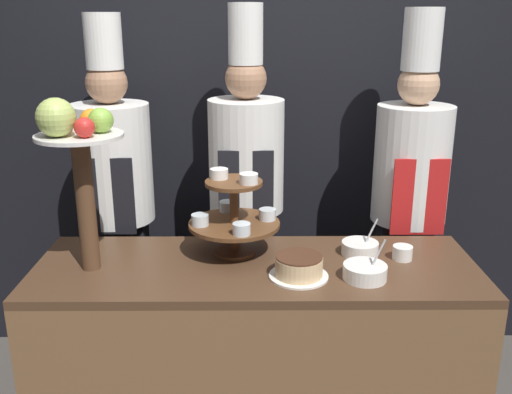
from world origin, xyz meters
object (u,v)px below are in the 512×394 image
Objects in this scene: cake_round at (299,267)px; cup_white at (402,253)px; serving_bowl_near at (365,272)px; chef_left at (115,194)px; fruit_pedestal at (76,147)px; chef_center_left at (246,190)px; chef_center_right at (409,192)px; serving_bowl_far at (360,248)px; tiered_stand at (234,215)px.

cake_round is 2.83× the size of cup_white.
chef_left reaches higher than serving_bowl_near.
chef_center_left is at bearing 44.06° from fruit_pedestal.
fruit_pedestal is 0.36× the size of chef_center_right.
chef_center_right is at bearing 55.31° from serving_bowl_far.
fruit_pedestal is at bearing -135.94° from chef_center_left.
cake_round is at bearing -42.01° from tiered_stand.
fruit_pedestal reaches higher than cake_round.
tiered_stand is at bearing 14.52° from fruit_pedestal.
cake_round is 0.25m from serving_bowl_near.
tiered_stand is 1.66× the size of cake_round.
cake_round is at bearing -131.18° from chef_center_right.
tiered_stand reaches higher than cake_round.
tiered_stand is 0.45m from chef_center_left.
serving_bowl_far is (0.02, 0.23, -0.00)m from serving_bowl_near.
chef_center_right is at bearing 48.82° from cake_round.
fruit_pedestal is 0.70m from chef_left.
serving_bowl_near is 0.09× the size of chef_left.
fruit_pedestal reaches higher than tiered_stand.
chef_center_left is at bearing 123.12° from serving_bowl_near.
tiered_stand is 0.70m from cup_white.
chef_left reaches higher than serving_bowl_far.
fruit_pedestal is at bearing 174.66° from cake_round.
tiered_stand is at bearing 174.84° from cup_white.
chef_center_left is (0.05, 0.45, -0.03)m from tiered_stand.
cup_white is 0.04× the size of chef_left.
cup_white is at bearing 20.54° from cake_round.
chef_center_right is at bearing 73.16° from cup_white.
cup_white is at bearing -5.16° from tiered_stand.
cup_white is at bearing -106.84° from chef_center_right.
chef_center_left is at bearing 84.20° from tiered_stand.
tiered_stand is 0.57m from serving_bowl_near.
serving_bowl_far is at bearing -1.20° from tiered_stand.
chef_center_left is at bearing 141.35° from cup_white.
fruit_pedestal is at bearing -176.07° from cup_white.
chef_center_right is (0.34, 0.69, 0.10)m from serving_bowl_near.
tiered_stand is 0.36m from cake_round.
tiered_stand is 0.20× the size of chef_center_right.
chef_center_right reaches higher than serving_bowl_far.
serving_bowl_far is at bearing 7.16° from fruit_pedestal.
chef_center_left reaches higher than chef_left.
chef_center_right is at bearing -0.00° from chef_center_left.
cup_white is 0.82m from chef_center_left.
serving_bowl_far is at bearing 162.72° from cup_white.
chef_left is at bearing 157.55° from serving_bowl_far.
serving_bowl_far reaches higher than cake_round.
tiered_stand is at bearing -95.80° from chef_center_left.
serving_bowl_near is at bearing -4.30° from cake_round.
chef_left reaches higher than tiered_stand.
chef_center_left reaches higher than serving_bowl_near.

